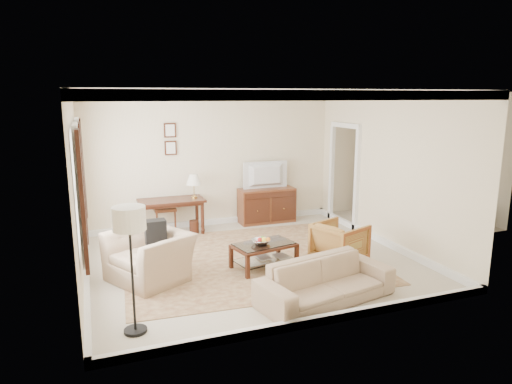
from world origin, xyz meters
TOP-DOWN VIEW (x-y plane):
  - room_shell at (0.00, 0.00)m, footprint 5.51×5.01m
  - annex_bedroom at (4.49, 1.15)m, footprint 3.00×2.70m
  - window_front at (-2.70, -0.70)m, footprint 0.12×1.56m
  - window_rear at (-2.70, 0.90)m, footprint 0.12×1.56m
  - doorway at (2.71, 1.50)m, footprint 0.10×1.12m
  - rug at (-0.06, 0.06)m, footprint 4.40×3.85m
  - writing_desk at (-1.01, 2.07)m, footprint 1.34×0.67m
  - desk_chair at (-1.11, 2.42)m, footprint 0.51×0.51m
  - desk_lamp at (-0.53, 2.07)m, footprint 0.32×0.32m
  - framed_prints at (-0.91, 2.47)m, footprint 0.25×0.04m
  - sideboard at (1.17, 2.23)m, footprint 1.27×0.49m
  - tv at (1.17, 2.21)m, footprint 0.99×0.57m
  - coffee_table at (0.08, -0.41)m, footprint 1.12×0.79m
  - fruit_bowl at (0.01, -0.42)m, footprint 0.42×0.42m
  - book_a at (-0.03, -0.36)m, footprint 0.28×0.06m
  - book_b at (0.29, -0.41)m, footprint 0.28×0.05m
  - striped_armchair at (1.38, -0.63)m, footprint 0.94×0.96m
  - club_armchair at (-1.77, -0.25)m, footprint 1.23×1.39m
  - backpack at (-1.65, -0.20)m, footprint 0.37×0.39m
  - sofa at (0.43, -1.87)m, footprint 2.06×0.97m
  - floor_lamp at (-2.16, -1.84)m, footprint 0.39×0.39m

SIDE VIEW (x-z plane):
  - rug at x=-0.06m, z-range 0.00..0.01m
  - book_b at x=0.29m, z-range -0.02..0.36m
  - book_a at x=-0.03m, z-range -0.02..0.36m
  - coffee_table at x=0.08m, z-range 0.11..0.54m
  - annex_bedroom at x=4.49m, z-range -1.11..1.79m
  - sofa at x=0.43m, z-range 0.00..0.77m
  - sideboard at x=1.17m, z-range 0.00..0.78m
  - striped_armchair at x=1.38m, z-range 0.00..0.78m
  - fruit_bowl at x=0.01m, z-range 0.43..0.54m
  - club_armchair at x=-1.77m, z-range 0.00..1.02m
  - desk_chair at x=-1.11m, z-range 0.00..1.05m
  - writing_desk at x=-1.01m, z-range 0.25..0.99m
  - backpack at x=-1.65m, z-range 0.56..0.96m
  - desk_lamp at x=-0.53m, z-range 0.73..1.23m
  - doorway at x=2.71m, z-range -0.05..2.20m
  - tv at x=1.17m, z-range 1.21..1.34m
  - floor_lamp at x=-2.16m, z-range 0.53..2.11m
  - window_front at x=-2.70m, z-range 0.65..2.45m
  - window_rear at x=-2.70m, z-range 0.65..2.45m
  - framed_prints at x=-0.91m, z-range 1.60..2.28m
  - room_shell at x=0.00m, z-range 1.02..3.93m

